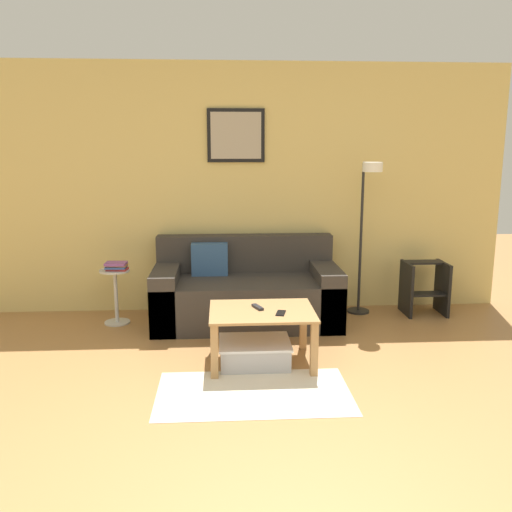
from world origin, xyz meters
TOP-DOWN VIEW (x-y plane):
  - ground_plane at (0.00, 0.00)m, footprint 16.00×16.00m
  - wall_back at (-0.00, 3.31)m, footprint 5.60×0.09m
  - area_rug at (0.04, 1.21)m, footprint 1.37×0.78m
  - couch at (0.05, 2.84)m, footprint 1.80×0.90m
  - coffee_table at (0.14, 1.77)m, footprint 0.83×0.64m
  - storage_bin at (0.08, 1.74)m, footprint 0.56×0.44m
  - floor_lamp at (1.25, 2.88)m, footprint 0.23×0.53m
  - side_table at (-1.22, 2.85)m, footprint 0.29×0.29m
  - book_stack at (-1.19, 2.84)m, footprint 0.22×0.17m
  - remote_control at (0.11, 1.82)m, footprint 0.09×0.15m
  - cell_phone at (0.28, 1.67)m, footprint 0.10×0.15m
  - step_stool at (1.91, 2.97)m, footprint 0.41×0.37m

SIDE VIEW (x-z plane):
  - ground_plane at x=0.00m, z-range 0.00..0.00m
  - area_rug at x=0.04m, z-range 0.00..0.01m
  - storage_bin at x=0.08m, z-range 0.00..0.19m
  - step_stool at x=1.91m, z-range 0.02..0.56m
  - couch at x=0.05m, z-range -0.12..0.70m
  - side_table at x=-1.22m, z-range 0.05..0.59m
  - coffee_table at x=0.14m, z-range 0.14..0.57m
  - cell_phone at x=0.28m, z-range 0.44..0.45m
  - remote_control at x=0.11m, z-range 0.44..0.46m
  - book_stack at x=-1.19m, z-range 0.54..0.62m
  - floor_lamp at x=1.25m, z-range 0.30..1.87m
  - wall_back at x=0.00m, z-range 0.01..2.56m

